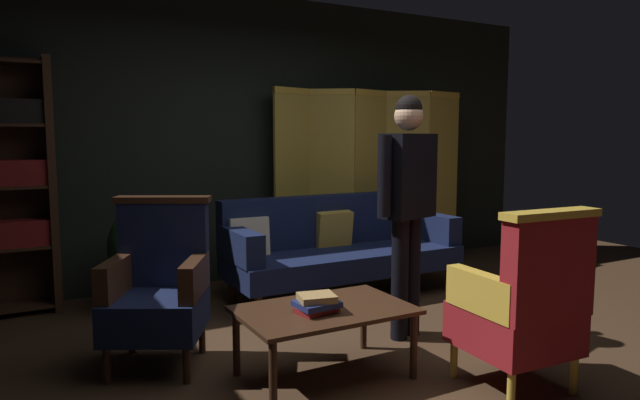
{
  "coord_description": "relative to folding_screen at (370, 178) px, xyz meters",
  "views": [
    {
      "loc": [
        -1.98,
        -2.84,
        1.42
      ],
      "look_at": [
        0.0,
        0.8,
        0.95
      ],
      "focal_mm": 31.45,
      "sensor_mm": 36.0,
      "label": 1
    }
  ],
  "objects": [
    {
      "name": "book_navy_cloth",
      "position": [
        -1.79,
        -2.15,
        -0.52
      ],
      "size": [
        0.25,
        0.21,
        0.03
      ],
      "primitive_type": "cube",
      "rotation": [
        0.0,
        0.0,
        0.07
      ],
      "color": "navy",
      "rests_on": "book_red_leather"
    },
    {
      "name": "armchair_gilt_accent",
      "position": [
        -0.83,
        -2.78,
        -0.5
      ],
      "size": [
        0.61,
        0.6,
        1.04
      ],
      "color": "gold",
      "rests_on": "ground_plane"
    },
    {
      "name": "book_tan_leather",
      "position": [
        -1.79,
        -2.15,
        -0.48
      ],
      "size": [
        0.23,
        0.21,
        0.04
      ],
      "primitive_type": "cube",
      "rotation": [
        0.0,
        0.0,
        -0.21
      ],
      "color": "#9E7A47",
      "rests_on": "book_navy_cloth"
    },
    {
      "name": "coffee_table",
      "position": [
        -1.72,
        -2.1,
        -0.61
      ],
      "size": [
        1.0,
        0.64,
        0.42
      ],
      "color": "#382114",
      "rests_on": "ground_plane"
    },
    {
      "name": "folding_screen",
      "position": [
        0.0,
        0.0,
        0.0
      ],
      "size": [
        2.13,
        0.44,
        1.9
      ],
      "color": "#B29338",
      "rests_on": "ground_plane"
    },
    {
      "name": "ground_plane",
      "position": [
        -1.29,
        -2.06,
        -0.99
      ],
      "size": [
        10.0,
        10.0,
        0.0
      ],
      "primitive_type": "plane",
      "color": "#3D2819"
    },
    {
      "name": "potted_plant",
      "position": [
        -2.38,
        -0.3,
        -0.48
      ],
      "size": [
        0.57,
        0.57,
        0.87
      ],
      "color": "brown",
      "rests_on": "ground_plane"
    },
    {
      "name": "armchair_wing_left",
      "position": [
        -2.53,
        -1.44,
        -0.5
      ],
      "size": [
        0.78,
        0.78,
        1.04
      ],
      "color": "#382114",
      "rests_on": "ground_plane"
    },
    {
      "name": "standing_figure",
      "position": [
        -0.88,
        -1.79,
        0.04
      ],
      "size": [
        0.57,
        0.31,
        1.7
      ],
      "color": "black",
      "rests_on": "ground_plane"
    },
    {
      "name": "back_wall",
      "position": [
        -1.29,
        0.39,
        0.41
      ],
      "size": [
        7.2,
        0.1,
        2.8
      ],
      "primitive_type": "cube",
      "color": "black",
      "rests_on": "ground_plane"
    },
    {
      "name": "velvet_couch",
      "position": [
        -0.74,
        -0.6,
        -0.53
      ],
      "size": [
        2.12,
        0.78,
        0.88
      ],
      "color": "#382114",
      "rests_on": "ground_plane"
    },
    {
      "name": "book_red_leather",
      "position": [
        -1.79,
        -2.15,
        -0.55
      ],
      "size": [
        0.26,
        0.19,
        0.03
      ],
      "primitive_type": "cube",
      "rotation": [
        0.0,
        0.0,
        0.22
      ],
      "color": "maroon",
      "rests_on": "coffee_table"
    }
  ]
}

